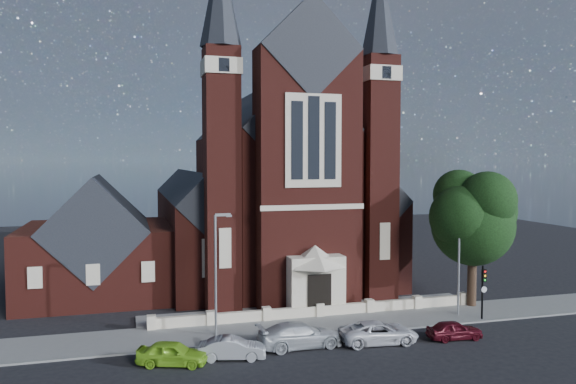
% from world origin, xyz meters
% --- Properties ---
extents(ground, '(120.00, 120.00, 0.00)m').
position_xyz_m(ground, '(0.00, 15.00, 0.00)').
color(ground, black).
rests_on(ground, ground).
extents(pavement_strip, '(60.00, 5.00, 0.12)m').
position_xyz_m(pavement_strip, '(0.00, 4.50, 0.00)').
color(pavement_strip, slate).
rests_on(pavement_strip, ground).
extents(forecourt_paving, '(26.00, 3.00, 0.14)m').
position_xyz_m(forecourt_paving, '(0.00, 8.50, 0.00)').
color(forecourt_paving, slate).
rests_on(forecourt_paving, ground).
extents(forecourt_wall, '(24.00, 0.40, 0.90)m').
position_xyz_m(forecourt_wall, '(0.00, 6.50, 0.00)').
color(forecourt_wall, beige).
rests_on(forecourt_wall, ground).
extents(church, '(20.01, 34.90, 29.20)m').
position_xyz_m(church, '(-0.00, 22.94, 8.19)').
color(church, '#4F1B15').
rests_on(church, ground).
extents(parish_hall, '(12.00, 12.20, 10.24)m').
position_xyz_m(parish_hall, '(-16.00, 18.00, 4.01)').
color(parish_hall, '#4F1B15').
rests_on(parish_hall, ground).
extents(street_tree, '(6.40, 6.60, 10.70)m').
position_xyz_m(street_tree, '(12.60, 5.71, 6.96)').
color(street_tree, black).
rests_on(street_tree, ground).
extents(street_lamp_left, '(1.16, 0.22, 8.09)m').
position_xyz_m(street_lamp_left, '(-7.91, 4.00, 4.60)').
color(street_lamp_left, gray).
rests_on(street_lamp_left, ground).
extents(street_lamp_right, '(1.16, 0.22, 8.09)m').
position_xyz_m(street_lamp_right, '(10.09, 4.00, 4.60)').
color(street_lamp_right, gray).
rests_on(street_lamp_right, ground).
extents(traffic_signal, '(0.28, 0.42, 4.00)m').
position_xyz_m(traffic_signal, '(11.00, 2.43, 2.58)').
color(traffic_signal, black).
rests_on(traffic_signal, ground).
extents(car_lime_van, '(4.27, 2.81, 1.35)m').
position_xyz_m(car_lime_van, '(-11.13, -0.37, 0.68)').
color(car_lime_van, '#8ACC28').
rests_on(car_lime_van, ground).
extents(car_silver_a, '(4.08, 2.14, 1.28)m').
position_xyz_m(car_silver_a, '(-7.72, -0.35, 0.64)').
color(car_silver_a, '#94979B').
rests_on(car_silver_a, ground).
extents(car_silver_b, '(5.37, 2.35, 1.54)m').
position_xyz_m(car_silver_b, '(-3.34, 0.54, 0.77)').
color(car_silver_b, silver).
rests_on(car_silver_b, ground).
extents(car_white_suv, '(5.15, 2.71, 1.38)m').
position_xyz_m(car_white_suv, '(1.69, -0.07, 0.69)').
color(car_white_suv, white).
rests_on(car_white_suv, ground).
extents(car_dark_red, '(3.67, 1.71, 1.22)m').
position_xyz_m(car_dark_red, '(6.70, -0.71, 0.61)').
color(car_dark_red, '#4D0D17').
rests_on(car_dark_red, ground).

